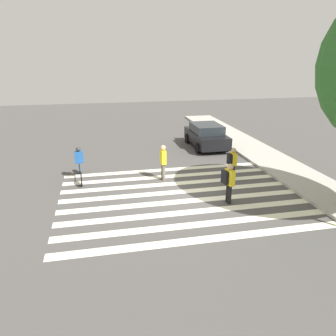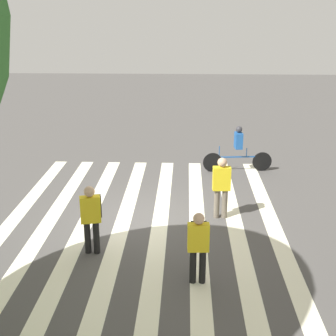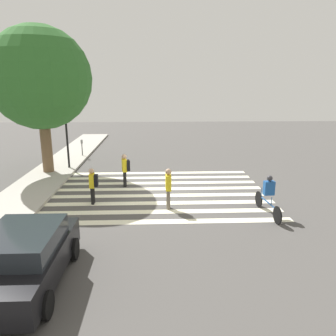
% 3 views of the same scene
% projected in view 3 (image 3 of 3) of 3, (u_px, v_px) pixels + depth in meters
% --- Properties ---
extents(ground_plane, '(60.00, 60.00, 0.00)m').
position_uv_depth(ground_plane, '(161.00, 192.00, 15.75)').
color(ground_plane, '#4C4947').
extents(sidewalk_curb, '(36.00, 2.50, 0.14)m').
position_uv_depth(sidewalk_curb, '(29.00, 192.00, 15.50)').
color(sidewalk_curb, '#ADA89E').
rests_on(sidewalk_curb, ground_plane).
extents(crosswalk_stripes, '(7.41, 10.00, 0.01)m').
position_uv_depth(crosswalk_stripes, '(161.00, 192.00, 15.75)').
color(crosswalk_stripes, '#F2EDCC').
rests_on(crosswalk_stripes, ground_plane).
extents(traffic_light, '(0.60, 0.50, 4.81)m').
position_uv_depth(traffic_light, '(67.00, 114.00, 19.05)').
color(traffic_light, black).
rests_on(traffic_light, ground_plane).
extents(parking_meter, '(0.15, 0.15, 1.28)m').
position_uv_depth(parking_meter, '(82.00, 144.00, 22.98)').
color(parking_meter, black).
rests_on(parking_meter, ground_plane).
extents(street_tree, '(5.54, 5.54, 8.13)m').
position_uv_depth(street_tree, '(40.00, 78.00, 17.68)').
color(street_tree, brown).
rests_on(street_tree, ground_plane).
extents(pedestrian_adult_yellow_jacket, '(0.48, 0.25, 1.72)m').
position_uv_depth(pedestrian_adult_yellow_jacket, '(168.00, 186.00, 13.46)').
color(pedestrian_adult_yellow_jacket, '#6B6051').
rests_on(pedestrian_adult_yellow_jacket, ground_plane).
extents(pedestrian_child_with_backpack, '(0.50, 0.45, 1.66)m').
position_uv_depth(pedestrian_child_with_backpack, '(125.00, 168.00, 16.39)').
color(pedestrian_child_with_backpack, black).
rests_on(pedestrian_child_with_backpack, ground_plane).
extents(pedestrian_adult_blue_shirt, '(0.45, 0.38, 1.58)m').
position_uv_depth(pedestrian_adult_blue_shirt, '(93.00, 183.00, 14.02)').
color(pedestrian_adult_blue_shirt, black).
rests_on(pedestrian_adult_blue_shirt, ground_plane).
extents(cyclist_near_curb, '(2.42, 0.42, 1.63)m').
position_uv_depth(cyclist_near_curb, '(268.00, 194.00, 12.81)').
color(cyclist_near_curb, black).
rests_on(cyclist_near_curb, ground_plane).
extents(car_parked_silver_sedan, '(4.11, 2.05, 1.51)m').
position_uv_depth(car_parked_silver_sedan, '(24.00, 258.00, 8.31)').
color(car_parked_silver_sedan, black).
rests_on(car_parked_silver_sedan, ground_plane).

